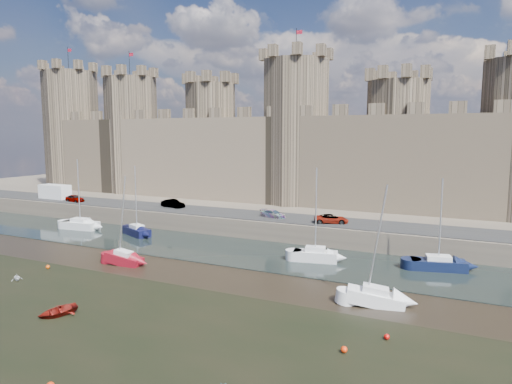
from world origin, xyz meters
TOP-DOWN VIEW (x-y plane):
  - ground at (0.00, 0.00)m, footprint 160.00×160.00m
  - water_channel at (0.00, 24.00)m, footprint 160.00×12.00m
  - quay at (0.00, 60.00)m, footprint 160.00×60.00m
  - road at (0.00, 34.00)m, footprint 160.00×7.00m
  - castle at (-0.64, 48.00)m, footprint 108.50×11.00m
  - car_0 at (-31.15, 32.37)m, footprint 3.83×1.96m
  - car_1 at (-12.81, 34.44)m, footprint 4.20×2.10m
  - car_2 at (4.40, 33.48)m, footprint 3.96×2.30m
  - car_3 at (12.66, 32.94)m, footprint 4.72×3.32m
  - van at (-37.07, 33.50)m, footprint 5.77×2.39m
  - sailboat_0 at (-22.50, 25.18)m, footprint 5.62×2.66m
  - sailboat_1 at (-12.34, 25.45)m, footprint 5.08×3.56m
  - sailboat_2 at (13.55, 23.79)m, footprint 4.99×2.73m
  - sailboat_3 at (25.87, 26.18)m, footprint 5.69×3.31m
  - sailboat_4 at (-4.53, 14.06)m, footprint 4.17×1.84m
  - sailboat_5 at (21.93, 13.79)m, footprint 4.87×2.67m
  - dinghy_3 at (-10.03, 5.50)m, footprint 1.48×1.40m
  - dinghy_4 at (0.37, 1.13)m, footprint 3.15×3.50m
  - buoy_1 at (-10.53, 9.42)m, footprint 0.42×0.42m
  - buoy_3 at (23.86, 7.80)m, footprint 0.39×0.39m
  - buoy_5 at (21.73, 4.72)m, footprint 0.44×0.44m

SIDE VIEW (x-z plane):
  - ground at x=0.00m, z-range 0.00..0.00m
  - water_channel at x=0.00m, z-range 0.00..0.08m
  - buoy_3 at x=23.86m, z-range 0.00..0.39m
  - buoy_1 at x=-10.53m, z-range 0.00..0.42m
  - buoy_5 at x=21.73m, z-range 0.00..0.44m
  - dinghy_4 at x=0.37m, z-range 0.00..0.60m
  - dinghy_3 at x=-10.03m, z-range 0.00..0.62m
  - sailboat_4 at x=-4.53m, z-range -4.06..5.48m
  - sailboat_5 at x=21.93m, z-range -4.25..5.69m
  - sailboat_3 at x=25.87m, z-range -3.95..5.43m
  - sailboat_1 at x=-12.34m, z-range -3.98..5.51m
  - sailboat_0 at x=-22.50m, z-range -4.28..5.87m
  - sailboat_2 at x=13.55m, z-range -4.27..5.90m
  - quay at x=0.00m, z-range 0.00..2.50m
  - road at x=0.00m, z-range 2.50..2.60m
  - car_2 at x=4.40m, z-range 2.50..3.58m
  - car_3 at x=12.66m, z-range 2.50..3.70m
  - car_0 at x=-31.15m, z-range 2.50..3.75m
  - car_1 at x=-12.81m, z-range 2.50..3.82m
  - van at x=-37.07m, z-range 2.50..5.00m
  - castle at x=-0.64m, z-range -2.83..26.17m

